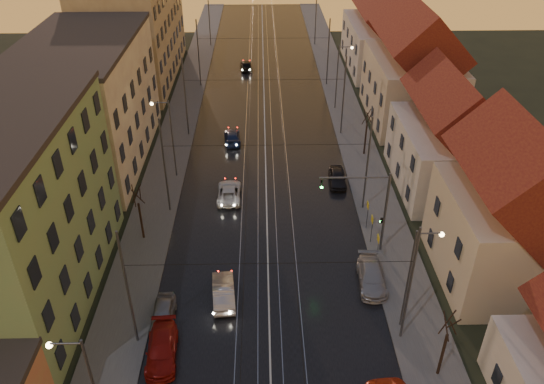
{
  "coord_description": "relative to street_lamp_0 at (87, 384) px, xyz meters",
  "views": [
    {
      "loc": [
        -0.36,
        -15.0,
        26.9
      ],
      "look_at": [
        0.43,
        21.75,
        3.32
      ],
      "focal_mm": 35.0,
      "sensor_mm": 36.0,
      "label": 1
    }
  ],
  "objects": [
    {
      "name": "catenary_pole_l_3",
      "position": [
        0.5,
        37.0,
        -0.39
      ],
      "size": [
        0.16,
        0.16,
        9.0
      ],
      "primitive_type": "cylinder",
      "color": "#595B60",
      "rests_on": "ground"
    },
    {
      "name": "apartment_left_3",
      "position": [
        -8.4,
        56.0,
        2.11
      ],
      "size": [
        10.0,
        24.0,
        14.0
      ],
      "primitive_type": "cube",
      "color": "#8F7B5C",
      "rests_on": "ground"
    },
    {
      "name": "sidewalk_left",
      "position": [
        -0.9,
        38.0,
        -4.81
      ],
      "size": [
        4.0,
        120.0,
        0.15
      ],
      "primitive_type": "cube",
      "color": "#4C4C4C",
      "rests_on": "ground"
    },
    {
      "name": "tram_rail_3",
      "position": [
        11.3,
        38.0,
        -4.83
      ],
      "size": [
        0.06,
        120.0,
        0.03
      ],
      "primitive_type": "cube",
      "color": "gray",
      "rests_on": "road"
    },
    {
      "name": "house_right_4",
      "position": [
        26.1,
        59.0,
        0.16
      ],
      "size": [
        9.18,
        16.32,
        10.0
      ],
      "color": "beige",
      "rests_on": "ground"
    },
    {
      "name": "parked_right_1",
      "position": [
        16.69,
        12.2,
        -4.21
      ],
      "size": [
        2.13,
        4.76,
        1.36
      ],
      "primitive_type": "imported",
      "rotation": [
        0.0,
        0.0,
        -0.05
      ],
      "color": "#A1A2A7",
      "rests_on": "ground"
    },
    {
      "name": "catenary_pole_r_5",
      "position": [
        17.7,
        70.0,
        -0.39
      ],
      "size": [
        0.16,
        0.16,
        9.0
      ],
      "primitive_type": "cylinder",
      "color": "#595B60",
      "rests_on": "ground"
    },
    {
      "name": "tram_rail_0",
      "position": [
        6.9,
        38.0,
        -4.83
      ],
      "size": [
        0.06,
        120.0,
        0.03
      ],
      "primitive_type": "cube",
      "color": "gray",
      "rests_on": "road"
    },
    {
      "name": "bare_tree_0",
      "position": [
        -1.09,
        18.0,
        -2.4
      ],
      "size": [
        1.09,
        1.09,
        5.11
      ],
      "color": "black",
      "rests_on": "ground"
    },
    {
      "name": "road",
      "position": [
        9.1,
        38.0,
        -4.87
      ],
      "size": [
        16.0,
        120.0,
        0.04
      ],
      "primitive_type": "cube",
      "color": "black",
      "rests_on": "ground"
    },
    {
      "name": "catenary_pole_l_4",
      "position": [
        0.5,
        52.0,
        -0.39
      ],
      "size": [
        0.16,
        0.16,
        9.0
      ],
      "primitive_type": "cylinder",
      "color": "#595B60",
      "rests_on": "ground"
    },
    {
      "name": "parked_left_2",
      "position": [
        2.31,
        5.78,
        -4.22
      ],
      "size": [
        2.18,
        4.7,
        1.33
      ],
      "primitive_type": "imported",
      "rotation": [
        0.0,
        0.0,
        0.07
      ],
      "color": "maroon",
      "rests_on": "ground"
    },
    {
      "name": "catenary_pole_r_1",
      "position": [
        17.7,
        7.0,
        -0.39
      ],
      "size": [
        0.16,
        0.16,
        9.0
      ],
      "primitive_type": "cylinder",
      "color": "#595B60",
      "rests_on": "ground"
    },
    {
      "name": "catenary_pole_r_3",
      "position": [
        17.7,
        37.0,
        -0.39
      ],
      "size": [
        0.16,
        0.16,
        9.0
      ],
      "primitive_type": "cylinder",
      "color": "#595B60",
      "rests_on": "ground"
    },
    {
      "name": "bare_tree_1",
      "position": [
        19.31,
        4.0,
        -2.4
      ],
      "size": [
        1.09,
        1.09,
        5.11
      ],
      "color": "black",
      "rests_on": "ground"
    },
    {
      "name": "traffic_light_mast",
      "position": [
        17.1,
        16.0,
        -0.29
      ],
      "size": [
        5.3,
        0.32,
        7.2
      ],
      "color": "#595B60",
      "rests_on": "ground"
    },
    {
      "name": "driving_car_3",
      "position": [
        5.49,
        35.3,
        -4.28
      ],
      "size": [
        2.09,
        4.35,
        1.22
      ],
      "primitive_type": "imported",
      "rotation": [
        0.0,
        0.0,
        3.23
      ],
      "color": "#19254B",
      "rests_on": "ground"
    },
    {
      "name": "house_right_3",
      "position": [
        26.1,
        41.0,
        0.92
      ],
      "size": [
        9.18,
        14.28,
        11.5
      ],
      "color": "#C2B095",
      "rests_on": "ground"
    },
    {
      "name": "catenary_pole_l_1",
      "position": [
        0.5,
        7.0,
        -0.39
      ],
      "size": [
        0.16,
        0.16,
        9.0
      ],
      "primitive_type": "cylinder",
      "color": "#595B60",
      "rests_on": "ground"
    },
    {
      "name": "catenary_pole_r_4",
      "position": [
        17.7,
        52.0,
        -0.39
      ],
      "size": [
        0.16,
        0.16,
        9.0
      ],
      "primitive_type": "cylinder",
      "color": "#595B60",
      "rests_on": "ground"
    },
    {
      "name": "driving_car_1",
      "position": [
        5.9,
        10.85,
        -4.18
      ],
      "size": [
        1.92,
        4.44,
        1.42
      ],
      "primitive_type": "imported",
      "rotation": [
        0.0,
        0.0,
        3.24
      ],
      "color": "#ABABB0",
      "rests_on": "ground"
    },
    {
      "name": "street_lamp_3",
      "position": [
        18.21,
        44.0,
        0.0
      ],
      "size": [
        1.75,
        0.32,
        8.0
      ],
      "color": "#595B60",
      "rests_on": "ground"
    },
    {
      "name": "sidewalk_right",
      "position": [
        19.1,
        38.0,
        -4.81
      ],
      "size": [
        4.0,
        120.0,
        0.15
      ],
      "primitive_type": "cube",
      "color": "#4C4C4C",
      "rests_on": "ground"
    },
    {
      "name": "apartment_left_2",
      "position": [
        -8.4,
        32.0,
        1.11
      ],
      "size": [
        10.0,
        20.0,
        12.0
      ],
      "primitive_type": "cube",
      "color": "tan",
      "rests_on": "ground"
    },
    {
      "name": "street_lamp_0",
      "position": [
        0.0,
        0.0,
        0.0
      ],
      "size": [
        1.75,
        0.32,
        8.0
      ],
      "color": "#595B60",
      "rests_on": "ground"
    },
    {
      "name": "driving_car_4",
      "position": [
        6.59,
        58.33,
        -4.2
      ],
      "size": [
        1.95,
        4.13,
        1.36
      ],
      "primitive_type": "imported",
      "rotation": [
        0.0,
        0.0,
        3.23
      ],
      "color": "black",
      "rests_on": "ground"
    },
    {
      "name": "apartment_left_1",
      "position": [
        -8.4,
        12.0,
        1.61
      ],
      "size": [
        10.0,
        18.0,
        13.0
      ],
      "primitive_type": "cube",
      "color": "#68935D",
      "rests_on": "ground"
    },
    {
      "name": "catenary_pole_l_2",
      "position": [
        0.5,
        22.0,
        -0.39
      ],
      "size": [
        0.16,
        0.16,
        9.0
      ],
      "primitive_type": "cylinder",
      "color": "#595B60",
      "rests_on": "ground"
    },
    {
      "name": "street_lamp_1",
      "position": [
        18.21,
        8.0,
        0.0
      ],
      "size": [
        1.75,
        0.32,
        8.0
      ],
      "color": "#595B60",
      "rests_on": "ground"
    },
    {
      "name": "catenary_pole_l_5",
      "position": [
        0.5,
        70.0,
        -0.39
      ],
      "size": [
        0.16,
        0.16,
        9.0
      ],
      "primitive_type": "cylinder",
      "color": "#595B60",
      "rests_on": "ground"
    },
    {
      "name": "driving_car_2",
      "position": [
        5.68,
        24.02,
        -4.25
      ],
      "size": [
        2.14,
        4.56,
        1.26
      ],
      "primitive_type": "imported",
      "rotation": [
        0.0,
        0.0,
        3.15
      ],
      "color": "silver",
      "rests_on": "ground"
    },
    {
      "name": "tram_rail_2",
      "position": [
        9.87,
        38.0,
        -4.83
      ],
      "size": [
        0.06,
        120.0,
        0.03
      ],
      "primitive_type": "cube",
      "color": "gray",
      "rests_on": "road"
    },
    {
      "name": "parked_right_2",
      "position": [
        15.95,
        26.3,
        -4.21
      ],
      "size": [
        1.75,
        4.01,
        1.34
      ],
      "primitive_type": "imported",
      "rotation": [
        0.0,
        0.0,
        -0.04
      ],
      "color": "black",
      "rests_on": "ground"
    },
    {
      "name": "parked_left_3",
      "position": [
        1.93,
        8.84,
        -4.25
      ],
      "size": [
        1.58,
        3.77,
        1.27
      ],
      "primitive_type": "imported",
      "rotation": [
        0.0,
        0.0,
        0.02
      ],
      "color": "gray",
      "rests_on": "ground"
    },
    {
      "name": "catenary_pole_r_2",
      "position": [
        17.7,
        22.0,
        -0.39
      ],
      "size": [
        0.16,
        0.16,
        9.0
      ],
      "primitive_type": "cylinder",
      "color": "#595B60",
      "rests_on": "ground"
    },
    {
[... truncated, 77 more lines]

